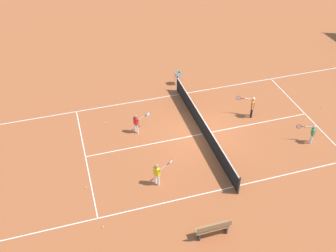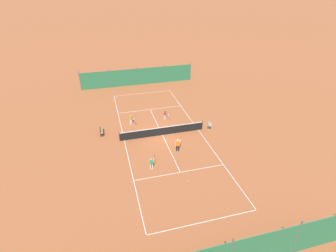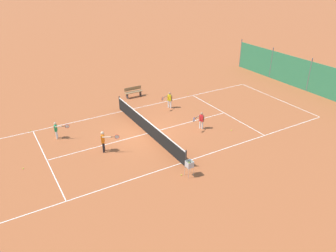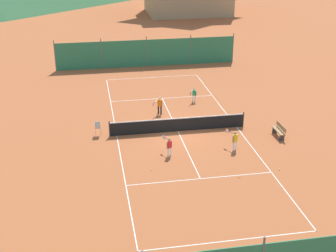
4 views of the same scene
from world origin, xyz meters
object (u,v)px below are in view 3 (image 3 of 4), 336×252
tennis_ball_by_net_right (181,175)px  tennis_ball_alley_right (23,168)px  player_far_baseline (169,99)px  tennis_net (147,127)px  player_far_service (104,140)px  tennis_ball_far_corner (188,93)px  tennis_ball_alley_left (209,102)px  player_near_baseline (57,129)px  tennis_ball_near_corner (30,131)px  courtside_bench (133,92)px  ball_hopper (189,165)px  player_near_service (201,119)px  tennis_ball_service_box (231,130)px

tennis_ball_by_net_right → tennis_ball_alley_right: size_ratio=1.00×
tennis_ball_by_net_right → player_far_baseline: bearing=-26.6°
tennis_net → player_far_service: 3.31m
tennis_ball_far_corner → tennis_ball_alley_left: bearing=-170.8°
player_far_baseline → player_near_baseline: (-0.57, 8.55, -0.07)m
tennis_net → tennis_ball_near_corner: (4.26, 6.55, -0.47)m
tennis_ball_alley_left → courtside_bench: courtside_bench is taller
tennis_ball_far_corner → ball_hopper: 11.91m
player_near_service → player_far_service: 6.62m
tennis_ball_alley_left → tennis_ball_by_net_right: same height
player_near_service → ball_hopper: 5.48m
player_near_service → tennis_ball_alley_right: 11.14m
tennis_net → player_near_service: (-1.21, -3.39, 0.19)m
tennis_ball_near_corner → tennis_ball_far_corner: bearing=-88.3°
tennis_ball_far_corner → player_far_baseline: bearing=121.4°
player_near_service → player_near_baseline: bearing=67.8°
player_near_service → courtside_bench: (7.56, 1.40, -0.24)m
tennis_ball_alley_left → tennis_ball_far_corner: (2.48, 0.40, 0.00)m
tennis_ball_service_box → courtside_bench: 9.35m
tennis_ball_alley_left → tennis_ball_alley_right: (-2.39, 14.36, 0.00)m
tennis_ball_far_corner → player_near_baseline: bearing=101.6°
tennis_ball_by_net_right → ball_hopper: ball_hopper is taller
tennis_ball_far_corner → player_far_service: bearing=119.5°
tennis_net → player_near_service: player_near_service is taller
player_far_baseline → tennis_ball_by_net_right: (-7.96, 3.99, -0.70)m
player_far_baseline → tennis_ball_service_box: 5.65m
tennis_net → tennis_ball_far_corner: bearing=-53.5°
tennis_ball_alley_right → tennis_ball_service_box: bearing=-100.2°
tennis_ball_alley_left → player_near_baseline: bearing=89.4°
tennis_ball_service_box → tennis_net: bearing=63.3°
tennis_ball_near_corner → ball_hopper: 11.44m
player_near_service → tennis_ball_by_net_right: size_ratio=17.87×
tennis_ball_alley_right → courtside_bench: courtside_bench is taller
tennis_ball_near_corner → player_far_service: bearing=-146.3°
tennis_ball_service_box → player_far_service: bearing=77.8°
tennis_ball_by_net_right → tennis_ball_far_corner: bearing=-35.3°
ball_hopper → courtside_bench: (11.64, -2.26, -0.21)m
tennis_ball_far_corner → courtside_bench: size_ratio=0.04×
tennis_ball_service_box → courtside_bench: (8.85, 2.98, 0.42)m
tennis_net → ball_hopper: size_ratio=10.31×
player_near_service → tennis_ball_alley_left: bearing=-44.2°
tennis_ball_service_box → tennis_ball_far_corner: bearing=-10.3°
player_near_baseline → ball_hopper: player_near_baseline is taller
player_far_service → tennis_ball_service_box: bearing=-102.2°
tennis_net → tennis_ball_by_net_right: tennis_net is taller
tennis_net → tennis_ball_alley_left: bearing=-72.1°
tennis_ball_alley_left → ball_hopper: 10.20m
player_near_service → tennis_ball_service_box: (-1.29, -1.58, -0.66)m
tennis_ball_by_net_right → tennis_ball_service_box: size_ratio=1.00×
player_far_baseline → tennis_ball_alley_left: (-0.70, -3.31, -0.70)m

